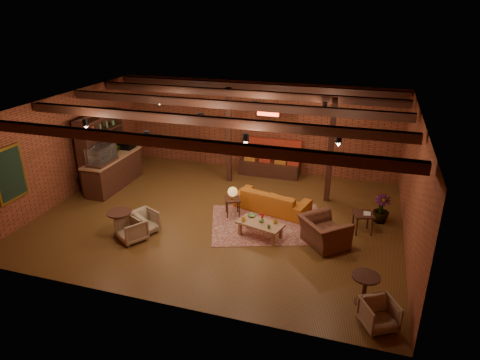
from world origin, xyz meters
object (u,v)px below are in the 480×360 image
(armchair_right, at_px, (324,228))
(coffee_table, at_px, (260,224))
(side_table_book, at_px, (363,215))
(armchair_far, at_px, (379,313))
(side_table_lamp, at_px, (233,194))
(armchair_b, at_px, (131,229))
(armchair_a, at_px, (144,221))
(sofa, at_px, (272,200))
(plant_tall, at_px, (385,183))
(round_table_left, at_px, (120,219))
(round_table_right, at_px, (365,285))

(armchair_right, bearing_deg, coffee_table, 51.15)
(side_table_book, bearing_deg, coffee_table, -157.79)
(armchair_right, xyz_separation_m, armchair_far, (1.37, -2.69, -0.18))
(side_table_lamp, relative_size, armchair_b, 1.32)
(armchair_a, bearing_deg, armchair_far, -82.00)
(sofa, bearing_deg, coffee_table, 105.48)
(side_table_lamp, relative_size, side_table_book, 1.43)
(armchair_b, xyz_separation_m, plant_tall, (6.13, 2.94, 0.86))
(sofa, height_order, armchair_right, armchair_right)
(round_table_left, distance_m, plant_tall, 7.16)
(sofa, relative_size, side_table_lamp, 2.49)
(armchair_b, relative_size, round_table_right, 1.00)
(round_table_right, bearing_deg, coffee_table, 143.88)
(armchair_right, relative_size, side_table_book, 1.81)
(armchair_b, xyz_separation_m, side_table_book, (5.67, 2.20, 0.18))
(armchair_a, bearing_deg, sofa, -26.56)
(armchair_right, xyz_separation_m, side_table_book, (0.90, 0.96, 0.02))
(round_table_left, distance_m, side_table_book, 6.42)
(side_table_book, xyz_separation_m, armchair_far, (0.46, -3.65, -0.20))
(side_table_lamp, xyz_separation_m, side_table_book, (3.61, 0.09, -0.16))
(armchair_far, height_order, plant_tall, plant_tall)
(armchair_right, height_order, round_table_right, armchair_right)
(round_table_right, relative_size, plant_tall, 0.28)
(side_table_lamp, distance_m, armchair_far, 5.42)
(armchair_a, bearing_deg, round_table_right, -77.04)
(sofa, xyz_separation_m, side_table_lamp, (-1.01, -0.65, 0.35))
(armchair_a, bearing_deg, plant_tall, -42.04)
(sofa, xyz_separation_m, armchair_b, (-3.06, -2.76, 0.01))
(armchair_right, relative_size, plant_tall, 0.47)
(side_table_book, bearing_deg, plant_tall, 58.12)
(side_table_book, relative_size, round_table_right, 0.93)
(sofa, bearing_deg, armchair_a, 51.52)
(armchair_a, xyz_separation_m, armchair_right, (4.66, 0.80, 0.16))
(armchair_right, height_order, plant_tall, plant_tall)
(side_table_lamp, height_order, armchair_b, side_table_lamp)
(sofa, distance_m, round_table_right, 4.53)
(armchair_a, bearing_deg, side_table_book, -47.06)
(armchair_right, distance_m, armchair_far, 3.02)
(side_table_lamp, xyz_separation_m, plant_tall, (4.08, 0.84, 0.52))
(sofa, bearing_deg, side_table_lamp, 46.31)
(side_table_lamp, height_order, armchair_right, armchair_right)
(round_table_left, height_order, side_table_book, round_table_left)
(sofa, distance_m, side_table_lamp, 1.25)
(sofa, distance_m, armchair_far, 5.20)
(side_table_lamp, height_order, plant_tall, plant_tall)
(side_table_book, bearing_deg, round_table_left, -161.52)
(round_table_right, bearing_deg, armchair_b, 171.98)
(round_table_left, bearing_deg, armchair_a, 27.84)
(armchair_b, height_order, armchair_right, armchair_right)
(coffee_table, height_order, round_table_left, round_table_left)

